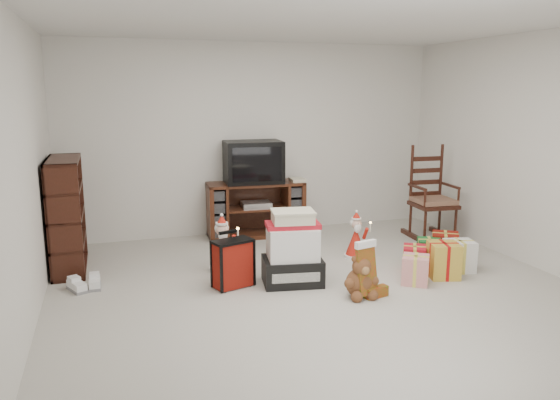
% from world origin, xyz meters
% --- Properties ---
extents(room, '(5.01, 5.01, 2.51)m').
position_xyz_m(room, '(0.00, 0.00, 1.25)').
color(room, '#BAB5AA').
rests_on(room, ground).
extents(tv_stand, '(1.28, 0.52, 0.71)m').
position_xyz_m(tv_stand, '(-0.05, 2.25, 0.36)').
color(tv_stand, '#492514').
rests_on(tv_stand, floor).
extents(bookshelf, '(0.33, 0.98, 1.19)m').
position_xyz_m(bookshelf, '(-2.31, 1.57, 0.57)').
color(bookshelf, '#34140E').
rests_on(bookshelf, floor).
extents(rocking_chair, '(0.55, 0.86, 1.25)m').
position_xyz_m(rocking_chair, '(2.07, 1.45, 0.43)').
color(rocking_chair, '#34140E').
rests_on(rocking_chair, floor).
extents(gift_pile, '(0.64, 0.51, 0.73)m').
position_xyz_m(gift_pile, '(-0.18, 0.39, 0.32)').
color(gift_pile, black).
rests_on(gift_pile, floor).
extents(red_suitcase, '(0.41, 0.29, 0.56)m').
position_xyz_m(red_suitcase, '(-0.76, 0.47, 0.24)').
color(red_suitcase, maroon).
rests_on(red_suitcase, floor).
extents(stocking, '(0.28, 0.17, 0.55)m').
position_xyz_m(stocking, '(0.35, -0.18, 0.28)').
color(stocking, '#0D750F').
rests_on(stocking, floor).
extents(teddy_bear, '(0.27, 0.23, 0.39)m').
position_xyz_m(teddy_bear, '(0.30, -0.14, 0.17)').
color(teddy_bear, brown).
rests_on(teddy_bear, floor).
extents(santa_figurine, '(0.26, 0.25, 0.54)m').
position_xyz_m(santa_figurine, '(0.80, 0.99, 0.21)').
color(santa_figurine, '#B51F13').
rests_on(santa_figurine, floor).
extents(mrs_claus_figurine, '(0.30, 0.28, 0.61)m').
position_xyz_m(mrs_claus_figurine, '(-0.76, 0.99, 0.23)').
color(mrs_claus_figurine, '#B51F13').
rests_on(mrs_claus_figurine, floor).
extents(sneaker_pair, '(0.33, 0.28, 0.09)m').
position_xyz_m(sneaker_pair, '(-2.13, 0.84, 0.05)').
color(sneaker_pair, white).
rests_on(sneaker_pair, floor).
extents(gift_cluster, '(0.81, 1.13, 0.28)m').
position_xyz_m(gift_cluster, '(1.40, 0.31, 0.14)').
color(gift_cluster, '#B21421').
rests_on(gift_cluster, floor).
extents(crt_television, '(0.76, 0.57, 0.54)m').
position_xyz_m(crt_television, '(-0.07, 2.26, 0.98)').
color(crt_television, black).
rests_on(crt_television, tv_stand).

